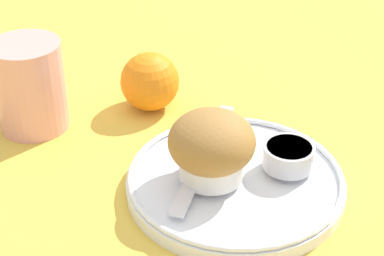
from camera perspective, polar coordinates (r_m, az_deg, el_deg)
The scene contains 8 objects.
ground_plane at distance 0.66m, azimuth 2.34°, elevation -4.37°, with size 3.00×3.00×0.00m, color gold.
plate at distance 0.64m, azimuth 4.13°, elevation -4.62°, with size 0.22×0.22×0.02m.
muffin at distance 0.61m, azimuth 1.76°, elevation -1.66°, with size 0.08×0.08×0.07m.
cream_ramekin at distance 0.64m, azimuth 8.57°, elevation -2.41°, with size 0.05×0.05×0.02m.
berry_pair at distance 0.65m, azimuth 0.31°, elevation -2.45°, with size 0.03×0.01×0.01m.
butter_knife at distance 0.66m, azimuth 1.12°, elevation -2.43°, with size 0.17×0.12×0.00m.
orange_fruit at distance 0.76m, azimuth -3.77°, elevation 4.15°, with size 0.07×0.07×0.07m.
juice_glass at distance 0.74m, azimuth -14.20°, elevation 3.65°, with size 0.08×0.08×0.10m.
Camera 1 is at (-0.35, -0.39, 0.40)m, focal length 60.00 mm.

